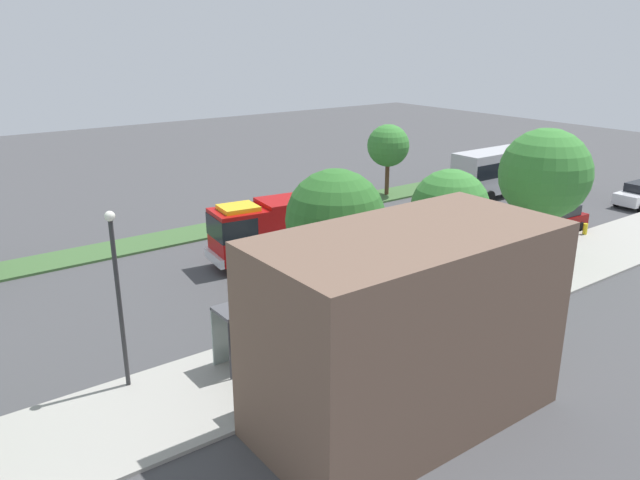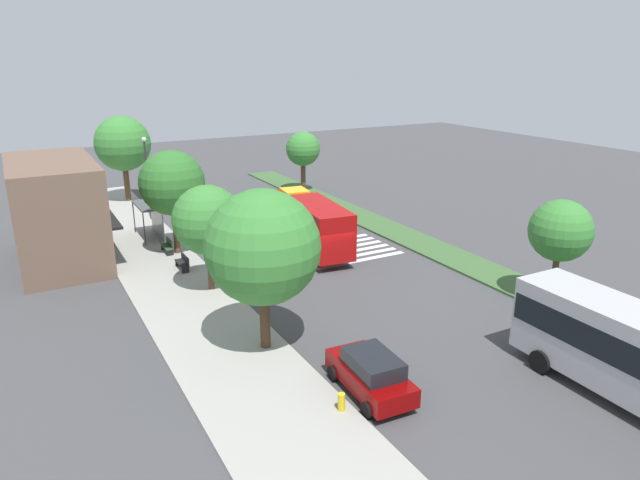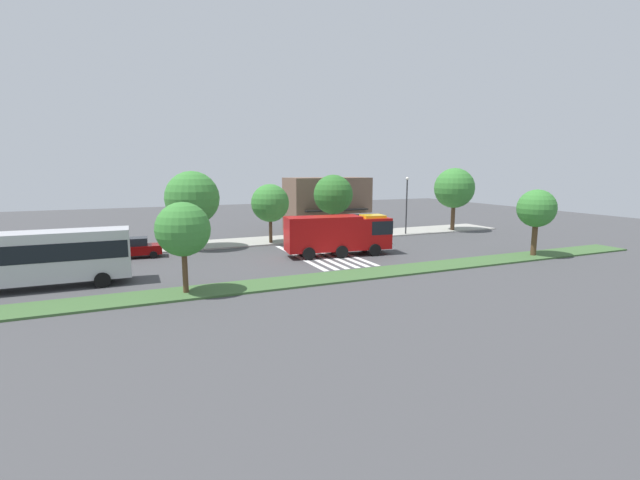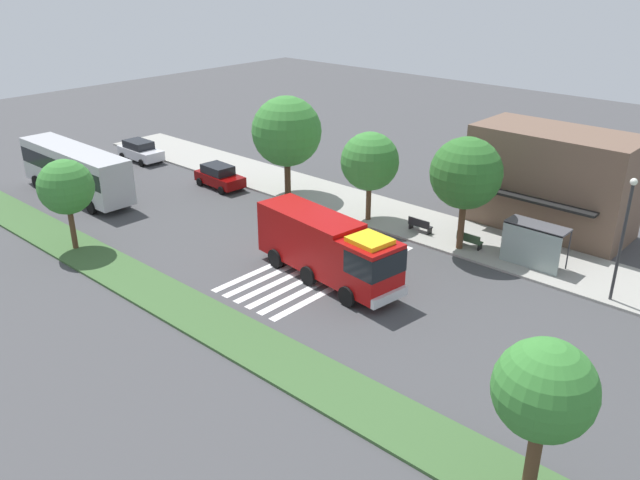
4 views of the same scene
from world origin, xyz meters
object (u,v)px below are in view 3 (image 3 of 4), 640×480
sidewalk_tree_center (333,195)px  sidewalk_tree_east (454,188)px  median_tree_far_west (183,230)px  fire_hydrant (128,249)px  bench_west_of_shelter (303,235)px  parked_car_mid (135,248)px  bus_stop_shelter (365,220)px  fire_truck (341,233)px  sidewalk_tree_west (270,203)px  median_tree_west (537,209)px  transit_bus (29,256)px  sidewalk_tree_far_west (192,198)px  bench_near_shelter (334,233)px  street_lamp (407,201)px

sidewalk_tree_center → sidewalk_tree_east: 16.45m
median_tree_far_west → fire_hydrant: bearing=101.8°
bench_west_of_shelter → parked_car_mid: bearing=-170.8°
sidewalk_tree_east → median_tree_far_west: (-33.91, -15.75, -1.27)m
bus_stop_shelter → sidewalk_tree_east: bearing=-2.6°
fire_truck → sidewalk_tree_west: sidewalk_tree_west is taller
sidewalk_tree_center → fire_truck: bearing=-110.7°
sidewalk_tree_center → fire_hydrant: size_ratio=9.87×
sidewalk_tree_east → median_tree_west: sidewalk_tree_east is taller
transit_bus → sidewalk_tree_west: bearing=-150.7°
sidewalk_tree_far_west → sidewalk_tree_west: size_ratio=1.22×
transit_bus → sidewalk_tree_center: sidewalk_tree_center is taller
bench_west_of_shelter → median_tree_west: bearing=-46.7°
sidewalk_tree_far_west → fire_truck: bearing=-35.9°
bus_stop_shelter → median_tree_west: 18.19m
bus_stop_shelter → sidewalk_tree_far_west: size_ratio=0.48×
transit_bus → bench_near_shelter: bearing=-156.9°
bench_near_shelter → sidewalk_tree_east: bearing=-1.9°
sidewalk_tree_center → median_tree_west: bearing=-52.5°
fire_truck → street_lamp: (12.41, 7.99, 1.98)m
bench_west_of_shelter → sidewalk_tree_west: (-3.83, -0.54, 3.61)m
bus_stop_shelter → sidewalk_tree_center: bearing=-172.8°
fire_truck → fire_hydrant: size_ratio=14.05×
transit_bus → sidewalk_tree_west: sidewalk_tree_west is taller
fire_truck → sidewalk_tree_east: size_ratio=1.29×
median_tree_far_west → transit_bus: bearing=149.9°
transit_bus → bus_stop_shelter: transit_bus is taller
bench_near_shelter → sidewalk_tree_east: size_ratio=0.21×
sidewalk_tree_center → street_lamp: bearing=-2.5°
sidewalk_tree_far_west → transit_bus: bearing=-137.5°
bus_stop_shelter → median_tree_far_west: (-21.81, -16.30, 2.15)m
fire_hydrant → median_tree_far_west: bearing=-78.2°
sidewalk_tree_center → fire_hydrant: sidewalk_tree_center is taller
fire_truck → sidewalk_tree_center: sidewalk_tree_center is taller
fire_truck → median_tree_far_west: 16.20m
transit_bus → bench_west_of_shelter: bearing=-153.8°
sidewalk_tree_west → median_tree_far_west: 18.85m
transit_bus → fire_hydrant: (5.68, 10.10, -1.69)m
transit_bus → fire_hydrant: transit_bus is taller
parked_car_mid → fire_hydrant: parked_car_mid is taller
transit_bus → sidewalk_tree_east: (42.78, 10.60, 3.12)m
sidewalk_tree_east → fire_truck: bearing=-156.8°
sidewalk_tree_west → median_tree_far_west: (-10.37, -15.75, -0.16)m
fire_truck → median_tree_far_west: (-14.29, -7.35, 2.02)m
transit_bus → fire_hydrant: 11.71m
transit_bus → sidewalk_tree_west: 22.06m
fire_hydrant → median_tree_west: bearing=-25.0°
fire_truck → sidewalk_tree_center: (3.17, 8.39, 2.88)m
sidewalk_tree_west → bench_near_shelter: bearing=4.1°
transit_bus → bench_near_shelter: size_ratio=7.37×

